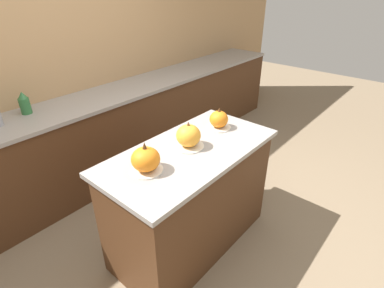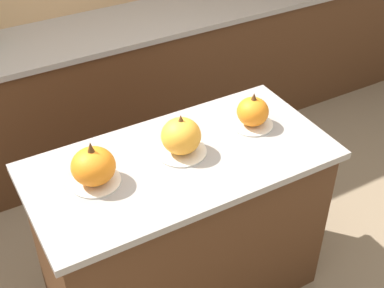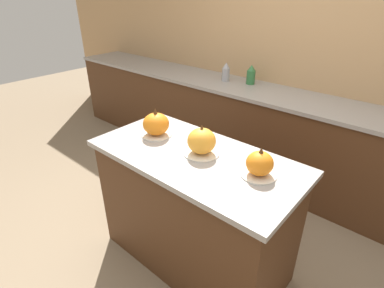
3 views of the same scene
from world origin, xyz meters
TOP-DOWN VIEW (x-y plane):
  - kitchen_island at (0.00, 0.00)m, footprint 1.36×0.67m
  - back_counter at (0.00, 1.36)m, footprint 6.00×0.60m
  - pumpkin_cake_left at (-0.38, 0.04)m, footprint 0.21×0.21m
  - pumpkin_cake_center at (0.02, 0.04)m, footprint 0.23×0.23m
  - pumpkin_cake_right at (0.41, 0.06)m, footprint 0.20×0.20m

SIDE VIEW (x-z plane):
  - kitchen_island at x=0.00m, z-range 0.00..0.90m
  - back_counter at x=0.00m, z-range 0.00..0.93m
  - pumpkin_cake_right at x=0.41m, z-range 0.88..1.06m
  - pumpkin_cake_left at x=-0.38m, z-range 0.88..1.08m
  - pumpkin_cake_center at x=0.02m, z-range 0.88..1.08m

